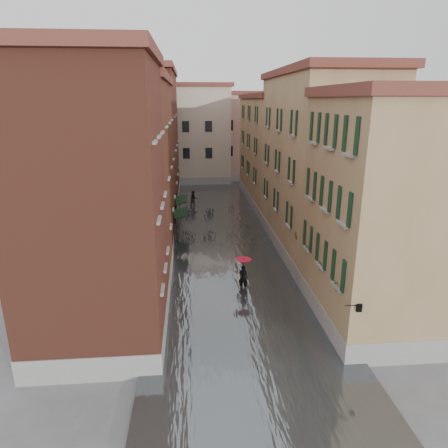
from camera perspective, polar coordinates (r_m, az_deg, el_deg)
name	(u,v)px	position (r m, az deg, el deg)	size (l,w,h in m)	color
ground	(238,305)	(23.54, 2.08, -11.53)	(120.00, 120.00, 0.00)	#5D5D5F
floodwater	(221,232)	(35.39, -0.46, -1.21)	(10.00, 60.00, 0.20)	#4A5053
building_left_near	(96,209)	(19.58, -17.76, 2.12)	(6.00, 8.00, 13.00)	brown
building_left_mid	(130,173)	(30.21, -13.33, 7.14)	(6.00, 14.00, 12.50)	brown
building_left_far	(148,142)	(44.88, -10.75, 11.47)	(6.00, 16.00, 14.00)	brown
building_right_near	(383,217)	(21.54, 21.75, 0.98)	(6.00, 8.00, 11.50)	olive
building_right_mid	(317,167)	(31.35, 13.10, 7.98)	(6.00, 14.00, 13.00)	tan
building_right_far	(275,152)	(45.82, 7.32, 10.17)	(6.00, 16.00, 11.50)	olive
building_end_cream	(186,135)	(58.65, -5.43, 12.51)	(12.00, 9.00, 13.00)	#B7AB92
building_end_pink	(246,137)	(61.29, 3.23, 12.30)	(10.00, 9.00, 12.00)	#AA7C77
awning_near	(180,214)	(32.71, -6.30, 1.45)	(1.09, 2.89, 2.80)	black
awning_far	(181,201)	(37.05, -6.16, 3.35)	(1.09, 3.05, 2.80)	black
wall_lantern	(358,307)	(18.07, 18.63, -11.19)	(0.71, 0.22, 0.35)	black
window_planters	(316,251)	(22.24, 13.04, -3.80)	(0.59, 8.01, 0.84)	#984631
pedestrian_main	(243,271)	(24.75, 2.76, -6.71)	(1.02, 1.02, 2.06)	black
pedestrian_far	(194,199)	(43.91, -4.37, 3.54)	(0.90, 0.70, 1.85)	black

